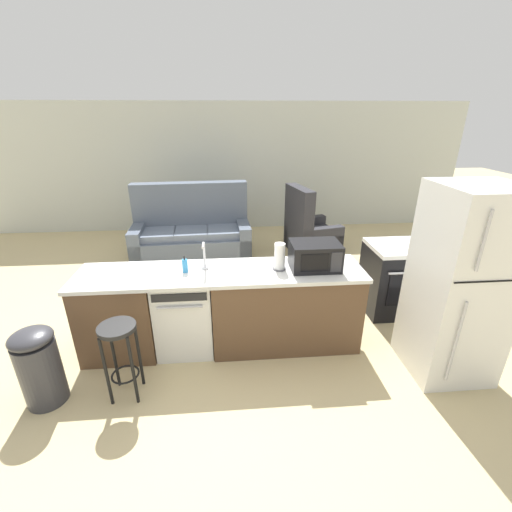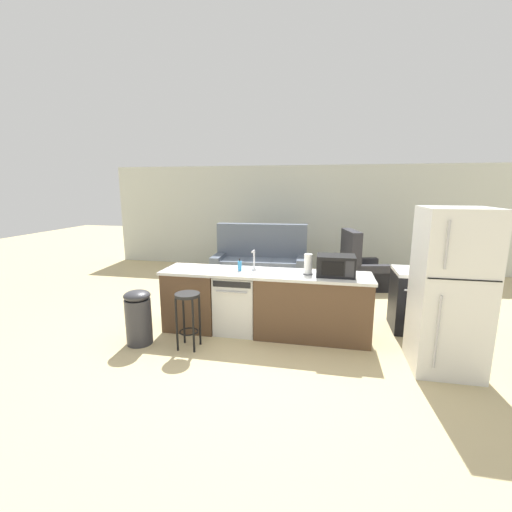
{
  "view_description": "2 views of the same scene",
  "coord_description": "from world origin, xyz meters",
  "px_view_note": "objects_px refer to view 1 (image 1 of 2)",
  "views": [
    {
      "loc": [
        0.24,
        -3.17,
        2.41
      ],
      "look_at": [
        0.55,
        0.5,
        0.84
      ],
      "focal_mm": 24.0,
      "sensor_mm": 36.0,
      "label": 1
    },
    {
      "loc": [
        0.96,
        -4.57,
        2.07
      ],
      "look_at": [
        -0.03,
        0.29,
        1.06
      ],
      "focal_mm": 24.0,
      "sensor_mm": 36.0,
      "label": 2
    }
  ],
  "objects_px": {
    "paper_towel_roll": "(280,257)",
    "trash_bin": "(39,366)",
    "dishwasher": "(185,313)",
    "microwave": "(315,256)",
    "kettle": "(423,242)",
    "armchair": "(308,233)",
    "bar_stool": "(120,346)",
    "refrigerator": "(460,285)",
    "stove_range": "(397,278)",
    "soap_bottle": "(185,266)",
    "couch": "(192,234)"
  },
  "relations": [
    {
      "from": "dishwasher",
      "to": "couch",
      "type": "xyz_separation_m",
      "value": [
        -0.16,
        2.63,
        -0.03
      ]
    },
    {
      "from": "trash_bin",
      "to": "armchair",
      "type": "bearing_deg",
      "value": 46.88
    },
    {
      "from": "kettle",
      "to": "trash_bin",
      "type": "relative_size",
      "value": 0.28
    },
    {
      "from": "soap_bottle",
      "to": "bar_stool",
      "type": "relative_size",
      "value": 0.24
    },
    {
      "from": "kettle",
      "to": "bar_stool",
      "type": "xyz_separation_m",
      "value": [
        -3.25,
        -1.09,
        -0.45
      ]
    },
    {
      "from": "refrigerator",
      "to": "microwave",
      "type": "relative_size",
      "value": 3.72
    },
    {
      "from": "dishwasher",
      "to": "trash_bin",
      "type": "height_order",
      "value": "dishwasher"
    },
    {
      "from": "armchair",
      "to": "soap_bottle",
      "type": "bearing_deg",
      "value": -125.7
    },
    {
      "from": "stove_range",
      "to": "kettle",
      "type": "xyz_separation_m",
      "value": [
        0.17,
        -0.13,
        0.53
      ]
    },
    {
      "from": "couch",
      "to": "armchair",
      "type": "bearing_deg",
      "value": 0.51
    },
    {
      "from": "paper_towel_roll",
      "to": "trash_bin",
      "type": "bearing_deg",
      "value": -162.69
    },
    {
      "from": "kettle",
      "to": "armchair",
      "type": "relative_size",
      "value": 0.17
    },
    {
      "from": "stove_range",
      "to": "bar_stool",
      "type": "xyz_separation_m",
      "value": [
        -3.08,
        -1.21,
        0.08
      ]
    },
    {
      "from": "paper_towel_roll",
      "to": "trash_bin",
      "type": "relative_size",
      "value": 0.38
    },
    {
      "from": "stove_range",
      "to": "refrigerator",
      "type": "distance_m",
      "value": 1.2
    },
    {
      "from": "kettle",
      "to": "couch",
      "type": "relative_size",
      "value": 0.1
    },
    {
      "from": "bar_stool",
      "to": "couch",
      "type": "xyz_separation_m",
      "value": [
        0.32,
        3.3,
        -0.14
      ]
    },
    {
      "from": "dishwasher",
      "to": "trash_bin",
      "type": "relative_size",
      "value": 1.14
    },
    {
      "from": "soap_bottle",
      "to": "armchair",
      "type": "height_order",
      "value": "armchair"
    },
    {
      "from": "paper_towel_roll",
      "to": "kettle",
      "type": "distance_m",
      "value": 1.82
    },
    {
      "from": "trash_bin",
      "to": "armchair",
      "type": "distance_m",
      "value": 4.56
    },
    {
      "from": "refrigerator",
      "to": "armchair",
      "type": "relative_size",
      "value": 1.55
    },
    {
      "from": "microwave",
      "to": "armchair",
      "type": "distance_m",
      "value": 2.8
    },
    {
      "from": "armchair",
      "to": "stove_range",
      "type": "bearing_deg",
      "value": -72.53
    },
    {
      "from": "stove_range",
      "to": "refrigerator",
      "type": "relative_size",
      "value": 0.48
    },
    {
      "from": "bar_stool",
      "to": "microwave",
      "type": "bearing_deg",
      "value": 19.69
    },
    {
      "from": "microwave",
      "to": "soap_bottle",
      "type": "bearing_deg",
      "value": 179.46
    },
    {
      "from": "dishwasher",
      "to": "trash_bin",
      "type": "bearing_deg",
      "value": -150.18
    },
    {
      "from": "soap_bottle",
      "to": "bar_stool",
      "type": "xyz_separation_m",
      "value": [
        -0.52,
        -0.67,
        -0.44
      ]
    },
    {
      "from": "soap_bottle",
      "to": "trash_bin",
      "type": "height_order",
      "value": "soap_bottle"
    },
    {
      "from": "bar_stool",
      "to": "armchair",
      "type": "distance_m",
      "value": 4.11
    },
    {
      "from": "bar_stool",
      "to": "paper_towel_roll",
      "type": "bearing_deg",
      "value": 24.16
    },
    {
      "from": "refrigerator",
      "to": "couch",
      "type": "xyz_separation_m",
      "value": [
        -2.76,
        3.18,
        -0.54
      ]
    },
    {
      "from": "soap_bottle",
      "to": "trash_bin",
      "type": "distance_m",
      "value": 1.52
    },
    {
      "from": "microwave",
      "to": "bar_stool",
      "type": "distance_m",
      "value": 2.03
    },
    {
      "from": "stove_range",
      "to": "trash_bin",
      "type": "xyz_separation_m",
      "value": [
        -3.78,
        -1.23,
        -0.07
      ]
    },
    {
      "from": "microwave",
      "to": "trash_bin",
      "type": "bearing_deg",
      "value": -165.13
    },
    {
      "from": "stove_range",
      "to": "microwave",
      "type": "xyz_separation_m",
      "value": [
        -1.23,
        -0.55,
        0.59
      ]
    },
    {
      "from": "kettle",
      "to": "bar_stool",
      "type": "bearing_deg",
      "value": -161.54
    },
    {
      "from": "dishwasher",
      "to": "microwave",
      "type": "distance_m",
      "value": 1.5
    },
    {
      "from": "paper_towel_roll",
      "to": "armchair",
      "type": "relative_size",
      "value": 0.24
    },
    {
      "from": "stove_range",
      "to": "soap_bottle",
      "type": "xyz_separation_m",
      "value": [
        -2.56,
        -0.54,
        0.52
      ]
    },
    {
      "from": "armchair",
      "to": "bar_stool",
      "type": "bearing_deg",
      "value": -126.12
    },
    {
      "from": "stove_range",
      "to": "refrigerator",
      "type": "bearing_deg",
      "value": -90.01
    },
    {
      "from": "stove_range",
      "to": "paper_towel_roll",
      "type": "height_order",
      "value": "paper_towel_roll"
    },
    {
      "from": "refrigerator",
      "to": "kettle",
      "type": "height_order",
      "value": "refrigerator"
    },
    {
      "from": "dishwasher",
      "to": "soap_bottle",
      "type": "xyz_separation_m",
      "value": [
        0.04,
        0.01,
        0.55
      ]
    },
    {
      "from": "microwave",
      "to": "paper_towel_roll",
      "type": "distance_m",
      "value": 0.37
    },
    {
      "from": "dishwasher",
      "to": "couch",
      "type": "relative_size",
      "value": 0.41
    },
    {
      "from": "stove_range",
      "to": "bar_stool",
      "type": "distance_m",
      "value": 3.31
    }
  ]
}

